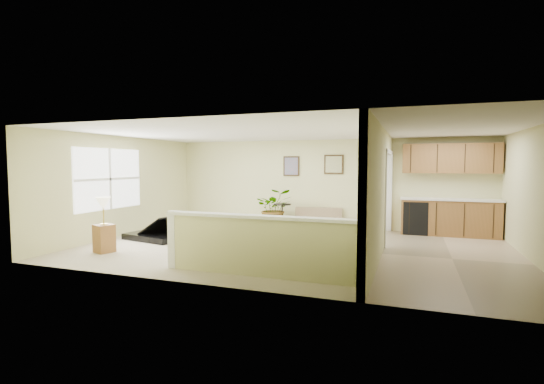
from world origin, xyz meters
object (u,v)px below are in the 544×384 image
(loveseat, at_px, (318,219))
(lamp_stand, at_px, (104,229))
(small_plant, at_px, (364,223))
(accent_table, at_px, (282,213))
(piano_bench, at_px, (231,235))
(piano, at_px, (162,215))
(palm_plant, at_px, (274,209))

(loveseat, xyz_separation_m, lamp_stand, (-3.48, -4.37, 0.19))
(small_plant, bearing_deg, accent_table, -176.01)
(loveseat, xyz_separation_m, accent_table, (-0.97, -0.31, 0.16))
(accent_table, relative_size, lamp_stand, 0.62)
(piano_bench, height_order, loveseat, loveseat)
(piano_bench, xyz_separation_m, accent_table, (0.35, 2.59, 0.21))
(accent_table, bearing_deg, small_plant, 3.99)
(piano, xyz_separation_m, small_plant, (4.62, 2.40, -0.31))
(loveseat, height_order, small_plant, loveseat)
(accent_table, xyz_separation_m, small_plant, (2.24, 0.16, -0.21))
(loveseat, height_order, lamp_stand, lamp_stand)
(loveseat, relative_size, palm_plant, 1.16)
(palm_plant, xyz_separation_m, lamp_stand, (-2.25, -4.14, -0.07))
(loveseat, distance_m, lamp_stand, 5.59)
(piano, height_order, small_plant, piano)
(piano_bench, height_order, accent_table, accent_table)
(piano, bearing_deg, lamp_stand, -82.88)
(piano_bench, relative_size, loveseat, 0.50)
(piano_bench, xyz_separation_m, palm_plant, (0.09, 2.67, 0.31))
(palm_plant, height_order, small_plant, palm_plant)
(loveseat, height_order, accent_table, loveseat)
(piano_bench, bearing_deg, loveseat, 65.59)
(loveseat, height_order, palm_plant, palm_plant)
(accent_table, bearing_deg, piano, -136.65)
(piano_bench, height_order, palm_plant, palm_plant)
(small_plant, xyz_separation_m, lamp_stand, (-4.75, -4.22, 0.24))
(piano, relative_size, accent_table, 2.62)
(piano_bench, xyz_separation_m, lamp_stand, (-2.16, -1.47, 0.24))
(palm_plant, height_order, lamp_stand, lamp_stand)
(piano_bench, height_order, lamp_stand, lamp_stand)
(accent_table, bearing_deg, piano_bench, -97.64)
(loveseat, bearing_deg, accent_table, -172.68)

